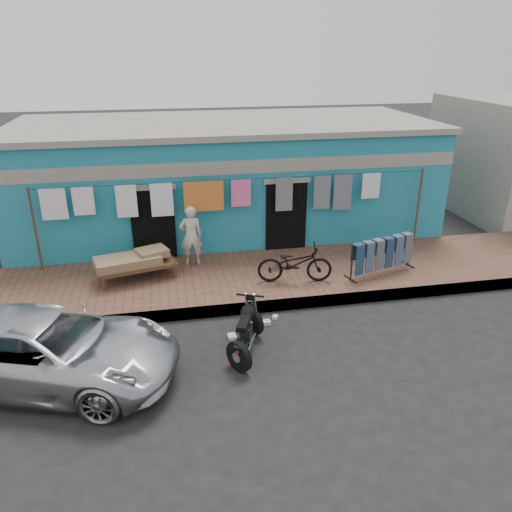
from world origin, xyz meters
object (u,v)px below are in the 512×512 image
(seated_person, at_px, (191,236))
(charpoy, at_px, (137,266))
(car, at_px, (47,348))
(bicycle, at_px, (295,259))
(jeans_rack, at_px, (382,255))
(motorcycle, at_px, (246,329))

(seated_person, height_order, charpoy, seated_person)
(car, relative_size, charpoy, 2.23)
(bicycle, distance_m, jeans_rack, 2.21)
(bicycle, relative_size, jeans_rack, 0.89)
(seated_person, relative_size, bicycle, 0.89)
(car, height_order, bicycle, bicycle)
(car, bearing_deg, jeans_rack, -52.36)
(charpoy, distance_m, jeans_rack, 5.90)
(seated_person, xyz_separation_m, jeans_rack, (4.50, -1.38, -0.31))
(car, height_order, charpoy, car)
(car, bearing_deg, motorcycle, -68.51)
(motorcycle, relative_size, charpoy, 0.79)
(car, relative_size, bicycle, 2.65)
(motorcycle, bearing_deg, bicycle, 77.26)
(motorcycle, xyz_separation_m, jeans_rack, (3.77, 2.39, 0.21))
(charpoy, bearing_deg, seated_person, 23.89)
(motorcycle, height_order, jeans_rack, jeans_rack)
(motorcycle, bearing_deg, jeans_rack, 53.76)
(car, bearing_deg, seated_person, -16.71)
(car, xyz_separation_m, jeans_rack, (7.26, 2.61, 0.06))
(seated_person, xyz_separation_m, bicycle, (2.30, -1.47, -0.21))
(seated_person, xyz_separation_m, charpoy, (-1.34, -0.60, -0.45))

